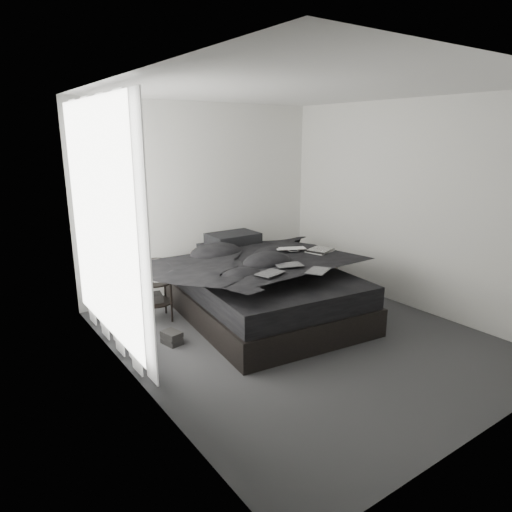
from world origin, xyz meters
TOP-DOWN VIEW (x-y plane):
  - floor at (0.00, 0.00)m, footprint 3.60×4.20m
  - ceiling at (0.00, 0.00)m, footprint 3.60×4.20m
  - wall_back at (0.00, 2.10)m, footprint 3.60×0.01m
  - wall_front at (0.00, -2.10)m, footprint 3.60×0.01m
  - wall_left at (-1.80, 0.00)m, footprint 0.01×4.20m
  - wall_right at (1.80, 0.00)m, footprint 0.01×4.20m
  - window_left at (-1.78, 0.90)m, footprint 0.02×2.00m
  - curtain_left at (-1.73, 0.90)m, footprint 0.06×2.12m
  - bed at (0.04, 0.69)m, footprint 2.02×2.53m
  - mattress at (0.04, 0.69)m, footprint 1.95×2.45m
  - duvet at (0.04, 0.64)m, footprint 1.94×2.18m
  - pillow_lower at (0.09, 1.61)m, footprint 0.75×0.55m
  - pillow_upper at (0.16, 1.58)m, footprint 0.66×0.46m
  - laptop at (0.48, 0.70)m, footprint 0.44×0.37m
  - comic_a at (-0.31, 0.10)m, footprint 0.34×0.27m
  - comic_b at (0.05, 0.24)m, footprint 0.34×0.28m
  - comic_c at (0.16, -0.12)m, footprint 0.35×0.31m
  - side_stand at (-1.08, 1.35)m, footprint 0.45×0.45m
  - papers at (-1.07, 1.34)m, footprint 0.28×0.20m
  - floor_books at (-1.22, 0.63)m, footprint 0.18×0.23m
  - box_lower at (0.82, 0.56)m, footprint 0.49×0.42m
  - box_mid at (0.83, 0.56)m, footprint 0.47×0.42m
  - box_upper at (0.81, 0.56)m, footprint 0.42×0.37m
  - art_book_white at (0.82, 0.56)m, footprint 0.37×0.32m
  - art_book_snake at (0.83, 0.56)m, footprint 0.37×0.34m

SIDE VIEW (x-z plane):
  - floor at x=0.00m, z-range -0.01..0.01m
  - floor_books at x=-1.22m, z-range 0.00..0.15m
  - box_lower at x=0.82m, z-range 0.00..0.31m
  - bed at x=0.04m, z-range 0.00..0.32m
  - side_stand at x=-1.08m, z-range 0.00..0.71m
  - box_mid at x=0.83m, z-range 0.31..0.55m
  - mattress at x=0.04m, z-range 0.32..0.57m
  - box_upper at x=0.81m, z-range 0.55..0.71m
  - pillow_lower at x=0.09m, z-range 0.57..0.73m
  - duvet at x=0.04m, z-range 0.57..0.84m
  - papers at x=-1.07m, z-range 0.71..0.73m
  - art_book_white at x=0.82m, z-range 0.71..0.74m
  - art_book_snake at x=0.83m, z-range 0.74..0.77m
  - pillow_upper at x=0.16m, z-range 0.73..0.88m
  - comic_a at x=-0.31m, z-range 0.84..0.85m
  - comic_b at x=0.05m, z-range 0.85..0.86m
  - laptop at x=0.48m, z-range 0.84..0.87m
  - comic_c at x=0.16m, z-range 0.86..0.87m
  - curtain_left at x=-1.73m, z-range 0.04..2.52m
  - wall_back at x=0.00m, z-range 0.00..2.60m
  - wall_front at x=0.00m, z-range 0.00..2.60m
  - wall_left at x=-1.80m, z-range 0.00..2.60m
  - wall_right at x=1.80m, z-range 0.00..2.60m
  - window_left at x=-1.78m, z-range 0.20..2.50m
  - ceiling at x=0.00m, z-range 2.60..2.60m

